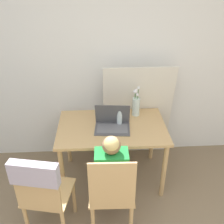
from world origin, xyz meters
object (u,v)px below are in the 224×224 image
Objects in this scene: chair_occupied at (112,193)px; water_bottle at (120,116)px; laptop at (112,123)px; flower_vase at (136,105)px; chair_spare at (41,187)px; person_seated at (111,170)px.

water_bottle is (0.13, 0.74, 0.35)m from chair_occupied.
flower_vase is at bearing 46.42° from laptop.
chair_spare is (-0.59, -0.04, 0.15)m from chair_occupied.
chair_spare is 4.27× the size of water_bottle.
chair_spare is at bearing -132.64° from water_bottle.
person_seated is 4.72× the size of water_bottle.
chair_occupied is 1.05m from flower_vase.
person_seated reaches higher than chair_spare.
laptop is (0.04, 0.55, 0.15)m from person_seated.
chair_occupied is 0.89× the size of person_seated.
chair_spare is at bearing 5.14° from chair_occupied.
laptop is 0.11m from water_bottle.
chair_occupied is 4.22× the size of water_bottle.
person_seated reaches higher than chair_occupied.
chair_occupied is at bearing -109.38° from flower_vase.
person_seated is at bearing -89.56° from laptop.
water_bottle reaches higher than chair_occupied.
chair_occupied is at bearing -164.83° from chair_spare.
laptop is at bearing -92.32° from chair_occupied.
flower_vase is (0.91, 0.96, 0.23)m from chair_spare.
person_seated is at bearing -101.28° from water_bottle.
laptop is 1.10× the size of flower_vase.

